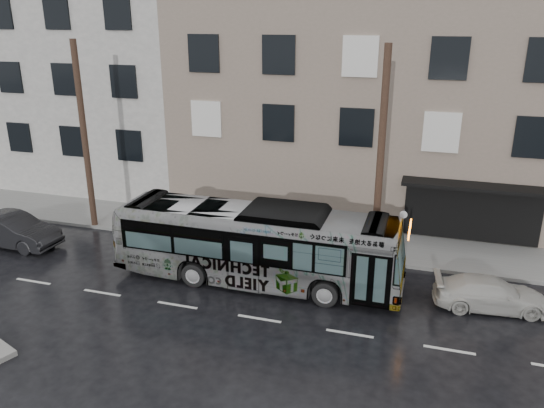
{
  "coord_description": "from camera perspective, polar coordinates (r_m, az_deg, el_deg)",
  "views": [
    {
      "loc": [
        8.38,
        -17.95,
        10.05
      ],
      "look_at": [
        2.14,
        2.5,
        2.51
      ],
      "focal_mm": 35.0,
      "sensor_mm": 36.0,
      "label": 1
    }
  ],
  "objects": [
    {
      "name": "utility_pole_front",
      "position": [
        22.0,
        11.59,
        4.83
      ],
      "size": [
        0.3,
        0.3,
        9.0
      ],
      "primitive_type": "cylinder",
      "color": "#462F23",
      "rests_on": "sidewalk"
    },
    {
      "name": "ground",
      "position": [
        22.21,
        -7.24,
        -7.64
      ],
      "size": [
        120.0,
        120.0,
        0.0
      ],
      "primitive_type": "plane",
      "color": "black",
      "rests_on": "ground"
    },
    {
      "name": "white_sedan",
      "position": [
        21.05,
        22.45,
        -8.89
      ],
      "size": [
        4.19,
        2.11,
        1.17
      ],
      "primitive_type": "imported",
      "rotation": [
        0.0,
        0.0,
        1.69
      ],
      "color": "#B9B7B0",
      "rests_on": "ground"
    },
    {
      "name": "utility_pole_rear",
      "position": [
        27.07,
        -19.53,
        6.82
      ],
      "size": [
        0.3,
        0.3,
        9.0
      ],
      "primitive_type": "cylinder",
      "color": "#462F23",
      "rests_on": "sidewalk"
    },
    {
      "name": "building_taupe",
      "position": [
        31.17,
        10.75,
        10.71
      ],
      "size": [
        20.0,
        12.0,
        11.0
      ],
      "primitive_type": "cube",
      "color": "gray",
      "rests_on": "ground"
    },
    {
      "name": "dark_sedan",
      "position": [
        27.3,
        -26.15,
        -2.55
      ],
      "size": [
        4.67,
        1.84,
        1.51
      ],
      "primitive_type": "imported",
      "rotation": [
        0.0,
        0.0,
        1.52
      ],
      "color": "black",
      "rests_on": "ground"
    },
    {
      "name": "building_grey",
      "position": [
        41.63,
        -23.22,
        15.12
      ],
      "size": [
        26.0,
        15.0,
        16.0
      ],
      "primitive_type": "cube",
      "color": "beige",
      "rests_on": "ground"
    },
    {
      "name": "sign_post",
      "position": [
        22.97,
        13.77,
        -3.41
      ],
      "size": [
        0.06,
        0.06,
        2.4
      ],
      "primitive_type": "cylinder",
      "color": "slate",
      "rests_on": "sidewalk"
    },
    {
      "name": "sidewalk",
      "position": [
        26.3,
        -2.93,
        -2.88
      ],
      "size": [
        90.0,
        3.6,
        0.15
      ],
      "primitive_type": "cube",
      "color": "gray",
      "rests_on": "ground"
    },
    {
      "name": "bus",
      "position": [
        20.96,
        -1.66,
        -4.34
      ],
      "size": [
        11.49,
        2.71,
        3.2
      ],
      "primitive_type": "imported",
      "rotation": [
        0.0,
        0.0,
        1.57
      ],
      "color": "#B2B2B2",
      "rests_on": "ground"
    }
  ]
}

